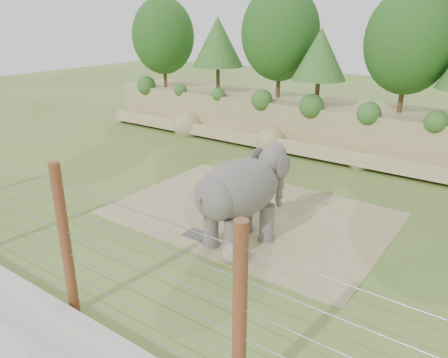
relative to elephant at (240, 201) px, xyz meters
The scene contains 8 objects.
ground 2.24m from the elephant, 148.00° to the right, with size 90.00×90.00×0.00m, color #4B6C29.
back_embankment 12.08m from the elephant, 93.99° to the left, with size 30.00×5.52×8.77m.
dirt_patch 2.75m from the elephant, 113.28° to the left, with size 10.00×7.00×0.02m, color #8E7A52.
drain_grate 2.05m from the elephant, 163.39° to the right, with size 1.00×0.60×0.03m, color #262628.
elephant is the anchor object (origin of this frame).
stone_ball 1.75m from the elephant, 65.62° to the right, with size 0.63×0.63×0.63m, color gray.
retaining_wall 6.18m from the elephant, 103.49° to the right, with size 26.00×0.35×0.50m, color #B2AEA5.
barrier_fence 5.59m from the elephant, 104.69° to the right, with size 20.26×0.26×4.00m.
Camera 1 is at (8.43, -9.76, 7.08)m, focal length 35.00 mm.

